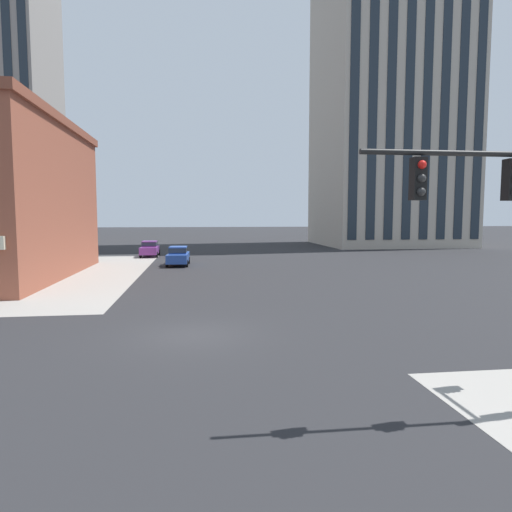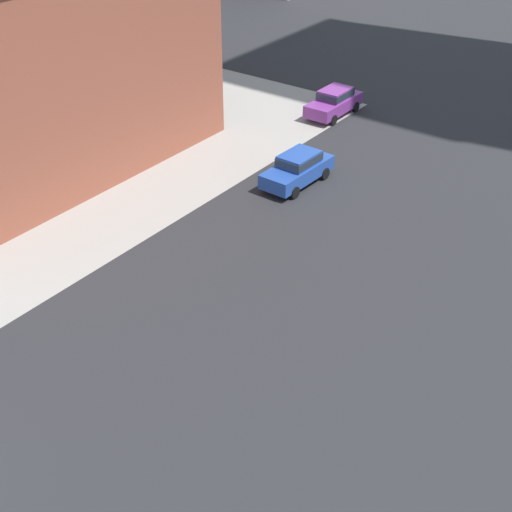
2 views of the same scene
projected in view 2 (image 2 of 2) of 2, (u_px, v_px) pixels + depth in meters
sidewalk_far_corner at (13, 125)px, 44.78m from camera, size 32.00×32.00×0.02m
car_main_northbound_near at (334, 101)px, 45.67m from camera, size 1.90×4.40×1.68m
car_main_northbound_far at (298, 168)px, 37.71m from camera, size 2.02×4.46×1.68m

